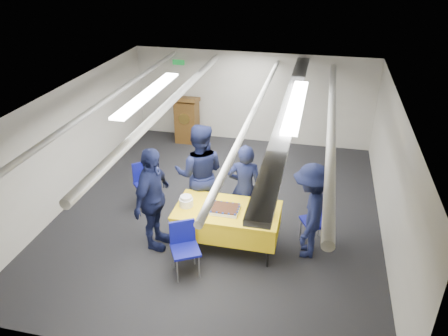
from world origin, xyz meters
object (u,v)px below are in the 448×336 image
at_px(sailor_a, 244,188).
at_px(sailor_d, 310,211).
at_px(sheet_cake, 225,209).
at_px(chair_left, 145,180).
at_px(podium, 187,119).
at_px(chair_right, 320,217).
at_px(sailor_c, 153,200).
at_px(sailor_b, 200,174).
at_px(serving_table, 227,220).
at_px(chair_near, 184,243).

bearing_deg(sailor_a, sailor_d, 150.89).
height_order(sheet_cake, chair_left, chair_left).
xyz_separation_m(podium, chair_right, (3.49, -3.66, -0.08)).
distance_m(sheet_cake, sailor_c, 1.19).
height_order(chair_right, sailor_b, sailor_b).
relative_size(serving_table, chair_left, 1.98).
distance_m(podium, sailor_a, 4.12).
height_order(chair_near, sailor_d, sailor_d).
bearing_deg(chair_left, serving_table, -28.67).
height_order(serving_table, chair_right, chair_right).
height_order(sailor_a, sailor_c, sailor_c).
height_order(podium, sailor_b, sailor_b).
bearing_deg(sailor_b, chair_left, -22.07).
xyz_separation_m(podium, sailor_d, (3.31, -3.98, 0.21)).
bearing_deg(sailor_a, sheet_cake, 67.96).
distance_m(podium, chair_right, 5.05).
relative_size(sailor_c, sailor_d, 1.11).
height_order(sailor_b, sailor_d, sailor_b).
bearing_deg(sailor_c, sailor_d, -76.03).
distance_m(sailor_c, sailor_d, 2.56).
bearing_deg(sailor_c, chair_right, -70.00).
xyz_separation_m(chair_near, sailor_c, (-0.68, 0.51, 0.38)).
height_order(chair_left, sailor_c, sailor_c).
height_order(sailor_b, sailor_c, sailor_b).
distance_m(chair_near, chair_left, 2.21).
relative_size(chair_near, sailor_b, 0.46).
xyz_separation_m(podium, chair_near, (1.46, -4.85, -0.08)).
bearing_deg(sailor_c, sheet_cake, -77.32).
height_order(chair_left, sailor_a, sailor_a).
bearing_deg(chair_near, sailor_d, 25.14).
distance_m(chair_near, chair_right, 2.35).
bearing_deg(sailor_a, chair_near, 56.03).
bearing_deg(sheet_cake, chair_right, 19.52).
bearing_deg(chair_left, sheet_cake, -30.60).
bearing_deg(chair_right, chair_near, -149.62).
bearing_deg(sailor_b, sheet_cake, 119.26).
height_order(sailor_a, sailor_b, sailor_b).
relative_size(podium, chair_left, 1.44).
distance_m(chair_left, sailor_c, 1.46).
distance_m(sheet_cake, podium, 4.64).
height_order(serving_table, sailor_d, sailor_d).
distance_m(sailor_a, sailor_c, 1.61).
bearing_deg(sailor_d, sailor_a, -109.37).
bearing_deg(sailor_c, podium, 16.01).
height_order(serving_table, sailor_a, sailor_a).
xyz_separation_m(serving_table, chair_near, (-0.53, -0.72, -0.03)).
bearing_deg(chair_left, sailor_c, -61.44).
distance_m(chair_right, sailor_c, 2.82).
distance_m(serving_table, sailor_d, 1.36).
bearing_deg(sailor_b, podium, -78.09).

